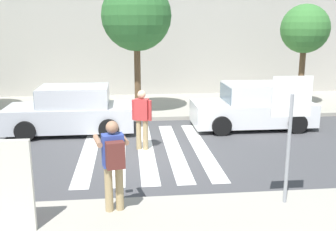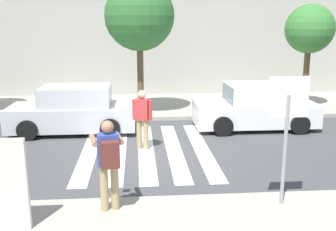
{
  "view_description": "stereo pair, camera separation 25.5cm",
  "coord_description": "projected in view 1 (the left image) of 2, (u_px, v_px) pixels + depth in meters",
  "views": [
    {
      "loc": [
        -0.48,
        -10.54,
        3.57
      ],
      "look_at": [
        0.6,
        -0.2,
        1.1
      ],
      "focal_mm": 42.0,
      "sensor_mm": 36.0,
      "label": 1
    },
    {
      "loc": [
        -0.23,
        -10.56,
        3.57
      ],
      "look_at": [
        0.6,
        -0.2,
        1.1
      ],
      "focal_mm": 42.0,
      "sensor_mm": 36.0,
      "label": 2
    }
  ],
  "objects": [
    {
      "name": "crosswalk_stripe_2",
      "position": [
        146.0,
        150.0,
        11.27
      ],
      "size": [
        0.44,
        5.2,
        0.01
      ],
      "primitive_type": "cube",
      "color": "silver",
      "rests_on": "ground"
    },
    {
      "name": "building_facade_far",
      "position": [
        135.0,
        33.0,
        20.44
      ],
      "size": [
        56.0,
        4.0,
        6.01
      ],
      "primitive_type": "cube",
      "color": "#ADA89E",
      "rests_on": "ground"
    },
    {
      "name": "crosswalk_stripe_3",
      "position": [
        173.0,
        149.0,
        11.35
      ],
      "size": [
        0.44,
        5.2,
        0.01
      ],
      "primitive_type": "cube",
      "color": "silver",
      "rests_on": "ground"
    },
    {
      "name": "ground_plane",
      "position": [
        146.0,
        152.0,
        11.07
      ],
      "size": [
        120.0,
        120.0,
        0.0
      ],
      "primitive_type": "plane",
      "color": "#424244"
    },
    {
      "name": "parked_car_white",
      "position": [
        253.0,
        107.0,
        13.52
      ],
      "size": [
        4.1,
        1.92,
        1.55
      ],
      "color": "white",
      "rests_on": "ground"
    },
    {
      "name": "crosswalk_stripe_4",
      "position": [
        201.0,
        148.0,
        11.43
      ],
      "size": [
        0.44,
        5.2,
        0.01
      ],
      "primitive_type": "cube",
      "color": "silver",
      "rests_on": "ground"
    },
    {
      "name": "crosswalk_stripe_0",
      "position": [
        89.0,
        152.0,
        11.11
      ],
      "size": [
        0.44,
        5.2,
        0.01
      ],
      "primitive_type": "cube",
      "color": "silver",
      "rests_on": "ground"
    },
    {
      "name": "parked_car_silver",
      "position": [
        72.0,
        111.0,
        12.9
      ],
      "size": [
        4.1,
        1.92,
        1.55
      ],
      "color": "#B7BABF",
      "rests_on": "ground"
    },
    {
      "name": "pedestrian_crossing",
      "position": [
        142.0,
        117.0,
        11.11
      ],
      "size": [
        0.55,
        0.35,
        1.72
      ],
      "color": "tan",
      "rests_on": "ground"
    },
    {
      "name": "stop_sign",
      "position": [
        291.0,
        112.0,
        7.29
      ],
      "size": [
        0.76,
        0.08,
        2.48
      ],
      "color": "gray",
      "rests_on": "sidewalk_near"
    },
    {
      "name": "photographer_with_backpack",
      "position": [
        113.0,
        159.0,
        7.11
      ],
      "size": [
        0.69,
        0.91,
        1.72
      ],
      "color": "tan",
      "rests_on": "sidewalk_near"
    },
    {
      "name": "crosswalk_stripe_1",
      "position": [
        118.0,
        151.0,
        11.19
      ],
      "size": [
        0.44,
        5.2,
        0.01
      ],
      "primitive_type": "cube",
      "color": "silver",
      "rests_on": "ground"
    },
    {
      "name": "sidewalk_far",
      "position": [
        139.0,
        106.0,
        16.86
      ],
      "size": [
        60.0,
        4.8,
        0.14
      ],
      "primitive_type": "cube",
      "color": "#9E998C",
      "rests_on": "ground"
    },
    {
      "name": "street_tree_center",
      "position": [
        136.0,
        16.0,
        14.3
      ],
      "size": [
        2.57,
        2.57,
        4.95
      ],
      "color": "brown",
      "rests_on": "sidewalk_far"
    },
    {
      "name": "street_tree_east",
      "position": [
        305.0,
        30.0,
        15.75
      ],
      "size": [
        1.95,
        1.95,
        4.16
      ],
      "color": "brown",
      "rests_on": "sidewalk_far"
    }
  ]
}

